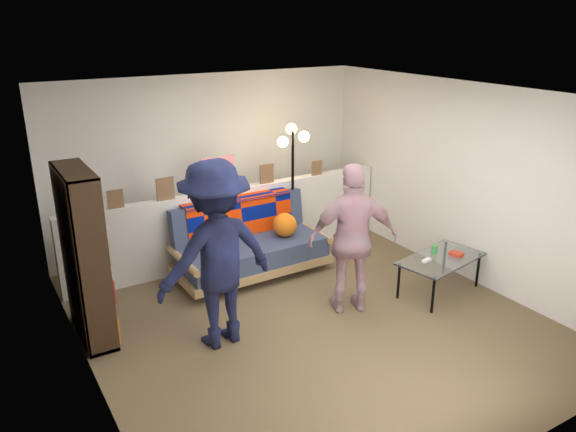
% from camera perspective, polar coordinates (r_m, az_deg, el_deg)
% --- Properties ---
extents(ground, '(5.00, 5.00, 0.00)m').
position_cam_1_polar(ground, '(6.25, 1.92, -10.17)').
color(ground, brown).
rests_on(ground, ground).
extents(room_shell, '(4.60, 5.05, 2.45)m').
position_cam_1_polar(room_shell, '(6.00, -0.35, 5.79)').
color(room_shell, silver).
rests_on(room_shell, ground).
extents(half_wall_ledge, '(4.45, 0.15, 1.00)m').
position_cam_1_polar(half_wall_ledge, '(7.47, -5.55, -0.86)').
color(half_wall_ledge, silver).
rests_on(half_wall_ledge, ground).
extents(ledge_decor, '(2.97, 0.02, 0.45)m').
position_cam_1_polar(ledge_decor, '(7.15, -7.29, 3.84)').
color(ledge_decor, brown).
rests_on(ledge_decor, half_wall_ledge).
extents(futon_sofa, '(1.94, 0.97, 0.83)m').
position_cam_1_polar(futon_sofa, '(7.11, -3.83, -2.89)').
color(futon_sofa, '#A88251').
rests_on(futon_sofa, ground).
extents(bookshelf, '(0.29, 0.88, 1.76)m').
position_cam_1_polar(bookshelf, '(5.90, -19.92, -4.39)').
color(bookshelf, black).
rests_on(bookshelf, ground).
extents(coffee_table, '(1.15, 0.78, 0.55)m').
position_cam_1_polar(coffee_table, '(6.82, 15.26, -4.34)').
color(coffee_table, black).
rests_on(coffee_table, ground).
extents(floor_lamp, '(0.38, 0.33, 1.78)m').
position_cam_1_polar(floor_lamp, '(7.45, 0.48, 5.34)').
color(floor_lamp, black).
rests_on(floor_lamp, ground).
extents(person_left, '(1.27, 0.80, 1.88)m').
position_cam_1_polar(person_left, '(5.45, -7.31, -3.94)').
color(person_left, black).
rests_on(person_left, ground).
extents(person_right, '(1.07, 0.76, 1.68)m').
position_cam_1_polar(person_right, '(6.08, 6.62, -2.37)').
color(person_right, pink).
rests_on(person_right, ground).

